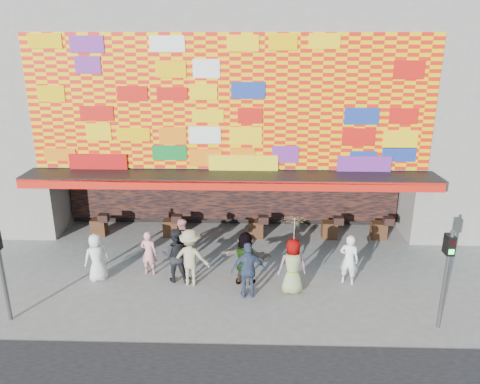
{
  "coord_description": "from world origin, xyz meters",
  "views": [
    {
      "loc": [
        0.89,
        -13.07,
        7.96
      ],
      "look_at": [
        0.43,
        2.0,
        2.83
      ],
      "focal_mm": 35.0,
      "sensor_mm": 36.0,
      "label": 1
    }
  ],
  "objects_px": {
    "ped_f": "(245,258)",
    "ped_i": "(183,239)",
    "ped_a": "(97,257)",
    "ped_b": "(149,253)",
    "ped_d": "(191,257)",
    "ped_c": "(176,255)",
    "ped_h": "(349,260)",
    "ped_e": "(248,270)",
    "signal_right": "(447,269)",
    "signal_left": "(1,262)",
    "ped_g": "(293,266)",
    "parasol": "(294,231)"
  },
  "relations": [
    {
      "from": "signal_right",
      "to": "ped_d",
      "type": "xyz_separation_m",
      "value": [
        -7.36,
        2.23,
        -0.89
      ]
    },
    {
      "from": "ped_g",
      "to": "ped_e",
      "type": "bearing_deg",
      "value": 5.38
    },
    {
      "from": "ped_g",
      "to": "ped_h",
      "type": "relative_size",
      "value": 1.08
    },
    {
      "from": "ped_g",
      "to": "ped_h",
      "type": "bearing_deg",
      "value": -168.65
    },
    {
      "from": "signal_right",
      "to": "ped_h",
      "type": "height_order",
      "value": "signal_right"
    },
    {
      "from": "ped_h",
      "to": "ped_i",
      "type": "bearing_deg",
      "value": 6.04
    },
    {
      "from": "signal_right",
      "to": "ped_d",
      "type": "relative_size",
      "value": 1.54
    },
    {
      "from": "ped_b",
      "to": "parasol",
      "type": "height_order",
      "value": "parasol"
    },
    {
      "from": "ped_a",
      "to": "ped_g",
      "type": "relative_size",
      "value": 0.89
    },
    {
      "from": "signal_left",
      "to": "ped_h",
      "type": "relative_size",
      "value": 1.73
    },
    {
      "from": "signal_left",
      "to": "ped_a",
      "type": "height_order",
      "value": "signal_left"
    },
    {
      "from": "signal_right",
      "to": "ped_i",
      "type": "distance_m",
      "value": 8.93
    },
    {
      "from": "ped_a",
      "to": "ped_b",
      "type": "xyz_separation_m",
      "value": [
        1.66,
        0.47,
        -0.04
      ]
    },
    {
      "from": "ped_c",
      "to": "ped_h",
      "type": "distance_m",
      "value": 5.75
    },
    {
      "from": "ped_b",
      "to": "ped_g",
      "type": "relative_size",
      "value": 0.85
    },
    {
      "from": "ped_d",
      "to": "signal_right",
      "type": "bearing_deg",
      "value": 170.26
    },
    {
      "from": "ped_f",
      "to": "ped_h",
      "type": "xyz_separation_m",
      "value": [
        3.43,
        0.11,
        -0.05
      ]
    },
    {
      "from": "ped_e",
      "to": "ped_i",
      "type": "distance_m",
      "value": 3.54
    },
    {
      "from": "ped_f",
      "to": "ped_e",
      "type": "bearing_deg",
      "value": 106.06
    },
    {
      "from": "ped_c",
      "to": "parasol",
      "type": "distance_m",
      "value": 4.08
    },
    {
      "from": "ped_a",
      "to": "ped_h",
      "type": "bearing_deg",
      "value": 149.97
    },
    {
      "from": "ped_d",
      "to": "ped_a",
      "type": "bearing_deg",
      "value": 3.92
    },
    {
      "from": "ped_f",
      "to": "ped_h",
      "type": "height_order",
      "value": "ped_f"
    },
    {
      "from": "signal_left",
      "to": "ped_b",
      "type": "height_order",
      "value": "signal_left"
    },
    {
      "from": "ped_a",
      "to": "parasol",
      "type": "bearing_deg",
      "value": 144.34
    },
    {
      "from": "ped_a",
      "to": "ped_e",
      "type": "relative_size",
      "value": 0.9
    },
    {
      "from": "ped_f",
      "to": "ped_h",
      "type": "distance_m",
      "value": 3.43
    },
    {
      "from": "ped_h",
      "to": "parasol",
      "type": "distance_m",
      "value": 2.39
    },
    {
      "from": "ped_i",
      "to": "parasol",
      "type": "height_order",
      "value": "parasol"
    },
    {
      "from": "ped_e",
      "to": "signal_left",
      "type": "bearing_deg",
      "value": 2.16
    },
    {
      "from": "signal_left",
      "to": "ped_f",
      "type": "relative_size",
      "value": 1.64
    },
    {
      "from": "signal_left",
      "to": "ped_i",
      "type": "bearing_deg",
      "value": 41.81
    },
    {
      "from": "ped_e",
      "to": "parasol",
      "type": "xyz_separation_m",
      "value": [
        1.41,
        0.32,
        1.22
      ]
    },
    {
      "from": "signal_left",
      "to": "signal_right",
      "type": "distance_m",
      "value": 12.4
    },
    {
      "from": "ped_c",
      "to": "ped_h",
      "type": "xyz_separation_m",
      "value": [
        5.75,
        -0.0,
        -0.08
      ]
    },
    {
      "from": "ped_i",
      "to": "parasol",
      "type": "relative_size",
      "value": 0.86
    },
    {
      "from": "ped_d",
      "to": "ped_i",
      "type": "height_order",
      "value": "ped_d"
    },
    {
      "from": "ped_h",
      "to": "ped_f",
      "type": "bearing_deg",
      "value": 23.14
    },
    {
      "from": "signal_left",
      "to": "parasol",
      "type": "relative_size",
      "value": 1.61
    },
    {
      "from": "ped_a",
      "to": "ped_b",
      "type": "distance_m",
      "value": 1.72
    },
    {
      "from": "signal_left",
      "to": "ped_f",
      "type": "xyz_separation_m",
      "value": [
        6.84,
        2.34,
        -0.95
      ]
    },
    {
      "from": "ped_e",
      "to": "ped_g",
      "type": "relative_size",
      "value": 1.0
    },
    {
      "from": "ped_a",
      "to": "ped_e",
      "type": "height_order",
      "value": "ped_e"
    },
    {
      "from": "ped_e",
      "to": "ped_h",
      "type": "distance_m",
      "value": 3.46
    },
    {
      "from": "ped_a",
      "to": "ped_b",
      "type": "height_order",
      "value": "ped_a"
    },
    {
      "from": "ped_a",
      "to": "parasol",
      "type": "distance_m",
      "value": 6.67
    },
    {
      "from": "ped_f",
      "to": "ped_i",
      "type": "distance_m",
      "value": 2.88
    },
    {
      "from": "ped_h",
      "to": "ped_e",
      "type": "bearing_deg",
      "value": 37.67
    },
    {
      "from": "ped_h",
      "to": "parasol",
      "type": "relative_size",
      "value": 0.93
    },
    {
      "from": "ped_b",
      "to": "parasol",
      "type": "relative_size",
      "value": 0.85
    }
  ]
}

